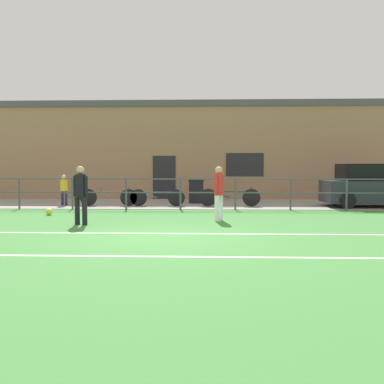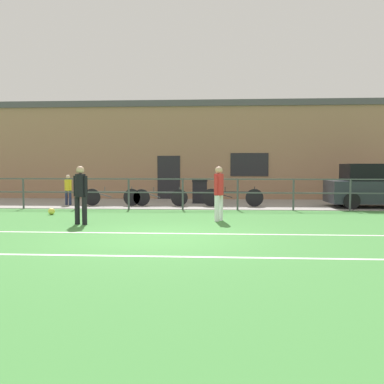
{
  "view_description": "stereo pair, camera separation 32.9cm",
  "coord_description": "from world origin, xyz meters",
  "px_view_note": "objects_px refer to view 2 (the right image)",
  "views": [
    {
      "loc": [
        1.0,
        -9.35,
        1.58
      ],
      "look_at": [
        0.54,
        2.93,
        0.84
      ],
      "focal_mm": 39.49,
      "sensor_mm": 36.0,
      "label": 1
    },
    {
      "loc": [
        1.33,
        -9.33,
        1.58
      ],
      "look_at": [
        0.54,
        2.93,
        0.84
      ],
      "focal_mm": 39.49,
      "sensor_mm": 36.0,
      "label": 2
    }
  ],
  "objects_px": {
    "player_striker": "(219,190)",
    "bicycle_parked_2": "(160,197)",
    "player_goalkeeper": "(81,191)",
    "bicycle_parked_1": "(233,197)",
    "spectator_child": "(68,188)",
    "parked_car_red": "(379,187)",
    "soccer_ball_match": "(51,211)",
    "trash_bin_0": "(200,191)",
    "bicycle_parked_3": "(112,197)"
  },
  "relations": [
    {
      "from": "spectator_child",
      "to": "bicycle_parked_2",
      "type": "height_order",
      "value": "spectator_child"
    },
    {
      "from": "bicycle_parked_2",
      "to": "trash_bin_0",
      "type": "bearing_deg",
      "value": 44.88
    },
    {
      "from": "bicycle_parked_3",
      "to": "trash_bin_0",
      "type": "height_order",
      "value": "trash_bin_0"
    },
    {
      "from": "soccer_ball_match",
      "to": "bicycle_parked_1",
      "type": "distance_m",
      "value": 6.76
    },
    {
      "from": "bicycle_parked_1",
      "to": "trash_bin_0",
      "type": "xyz_separation_m",
      "value": [
        -1.35,
        1.49,
        0.14
      ]
    },
    {
      "from": "player_striker",
      "to": "bicycle_parked_2",
      "type": "distance_m",
      "value": 4.9
    },
    {
      "from": "spectator_child",
      "to": "bicycle_parked_1",
      "type": "distance_m",
      "value": 6.66
    },
    {
      "from": "spectator_child",
      "to": "bicycle_parked_3",
      "type": "xyz_separation_m",
      "value": [
        1.85,
        -0.21,
        -0.35
      ]
    },
    {
      "from": "spectator_child",
      "to": "bicycle_parked_1",
      "type": "height_order",
      "value": "spectator_child"
    },
    {
      "from": "player_striker",
      "to": "bicycle_parked_3",
      "type": "distance_m",
      "value": 6.07
    },
    {
      "from": "trash_bin_0",
      "to": "parked_car_red",
      "type": "bearing_deg",
      "value": -11.13
    },
    {
      "from": "parked_car_red",
      "to": "bicycle_parked_3",
      "type": "bearing_deg",
      "value": -179.36
    },
    {
      "from": "player_goalkeeper",
      "to": "player_striker",
      "type": "distance_m",
      "value": 3.89
    },
    {
      "from": "player_goalkeeper",
      "to": "trash_bin_0",
      "type": "relative_size",
      "value": 1.6
    },
    {
      "from": "bicycle_parked_3",
      "to": "player_goalkeeper",
      "type": "bearing_deg",
      "value": -84.54
    },
    {
      "from": "player_striker",
      "to": "soccer_ball_match",
      "type": "height_order",
      "value": "player_striker"
    },
    {
      "from": "player_goalkeeper",
      "to": "parked_car_red",
      "type": "height_order",
      "value": "parked_car_red"
    },
    {
      "from": "bicycle_parked_1",
      "to": "trash_bin_0",
      "type": "height_order",
      "value": "trash_bin_0"
    },
    {
      "from": "player_striker",
      "to": "parked_car_red",
      "type": "relative_size",
      "value": 0.4
    },
    {
      "from": "player_striker",
      "to": "bicycle_parked_1",
      "type": "distance_m",
      "value": 4.35
    },
    {
      "from": "player_goalkeeper",
      "to": "bicycle_parked_3",
      "type": "xyz_separation_m",
      "value": [
        -0.51,
        5.28,
        -0.53
      ]
    },
    {
      "from": "player_goalkeeper",
      "to": "trash_bin_0",
      "type": "distance_m",
      "value": 7.4
    },
    {
      "from": "player_striker",
      "to": "parked_car_red",
      "type": "bearing_deg",
      "value": 153.99
    },
    {
      "from": "spectator_child",
      "to": "bicycle_parked_1",
      "type": "bearing_deg",
      "value": -164.39
    },
    {
      "from": "soccer_ball_match",
      "to": "bicycle_parked_3",
      "type": "bearing_deg",
      "value": 67.85
    },
    {
      "from": "player_striker",
      "to": "bicycle_parked_2",
      "type": "height_order",
      "value": "player_striker"
    },
    {
      "from": "player_goalkeeper",
      "to": "spectator_child",
      "type": "distance_m",
      "value": 5.98
    },
    {
      "from": "bicycle_parked_1",
      "to": "bicycle_parked_2",
      "type": "height_order",
      "value": "bicycle_parked_1"
    },
    {
      "from": "spectator_child",
      "to": "parked_car_red",
      "type": "relative_size",
      "value": 0.31
    },
    {
      "from": "player_goalkeeper",
      "to": "bicycle_parked_2",
      "type": "distance_m",
      "value": 5.5
    },
    {
      "from": "spectator_child",
      "to": "bicycle_parked_2",
      "type": "bearing_deg",
      "value": -165.72
    },
    {
      "from": "player_goalkeeper",
      "to": "parked_car_red",
      "type": "xyz_separation_m",
      "value": [
        9.93,
        5.4,
        -0.1
      ]
    },
    {
      "from": "player_striker",
      "to": "spectator_child",
      "type": "relative_size",
      "value": 1.29
    },
    {
      "from": "parked_car_red",
      "to": "bicycle_parked_1",
      "type": "distance_m",
      "value": 5.66
    },
    {
      "from": "trash_bin_0",
      "to": "bicycle_parked_2",
      "type": "bearing_deg",
      "value": -135.12
    },
    {
      "from": "player_striker",
      "to": "parked_car_red",
      "type": "xyz_separation_m",
      "value": [
        6.17,
        4.4,
        -0.1
      ]
    },
    {
      "from": "player_striker",
      "to": "bicycle_parked_3",
      "type": "relative_size",
      "value": 0.69
    },
    {
      "from": "player_goalkeeper",
      "to": "spectator_child",
      "type": "xyz_separation_m",
      "value": [
        -2.35,
        5.49,
        -0.19
      ]
    },
    {
      "from": "player_striker",
      "to": "bicycle_parked_1",
      "type": "xyz_separation_m",
      "value": [
        0.53,
        4.29,
        -0.52
      ]
    },
    {
      "from": "parked_car_red",
      "to": "bicycle_parked_1",
      "type": "xyz_separation_m",
      "value": [
        -5.64,
        -0.12,
        -0.42
      ]
    },
    {
      "from": "parked_car_red",
      "to": "spectator_child",
      "type": "bearing_deg",
      "value": 179.57
    },
    {
      "from": "player_goalkeeper",
      "to": "trash_bin_0",
      "type": "xyz_separation_m",
      "value": [
        2.94,
        6.78,
        -0.38
      ]
    },
    {
      "from": "spectator_child",
      "to": "parked_car_red",
      "type": "bearing_deg",
      "value": -163.03
    },
    {
      "from": "player_goalkeeper",
      "to": "bicycle_parked_1",
      "type": "bearing_deg",
      "value": 68.44
    },
    {
      "from": "bicycle_parked_2",
      "to": "trash_bin_0",
      "type": "distance_m",
      "value": 2.12
    },
    {
      "from": "player_goalkeeper",
      "to": "soccer_ball_match",
      "type": "bearing_deg",
      "value": 145.35
    },
    {
      "from": "parked_car_red",
      "to": "trash_bin_0",
      "type": "xyz_separation_m",
      "value": [
        -6.99,
        1.38,
        -0.28
      ]
    },
    {
      "from": "spectator_child",
      "to": "bicycle_parked_3",
      "type": "relative_size",
      "value": 0.54
    },
    {
      "from": "bicycle_parked_1",
      "to": "bicycle_parked_3",
      "type": "height_order",
      "value": "bicycle_parked_1"
    },
    {
      "from": "parked_car_red",
      "to": "trash_bin_0",
      "type": "relative_size",
      "value": 3.97
    }
  ]
}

